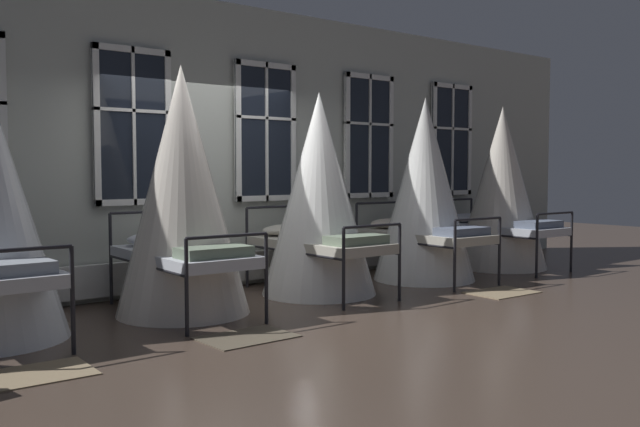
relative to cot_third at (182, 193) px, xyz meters
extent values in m
plane|color=#4C3D33|center=(0.85, -0.10, -1.22)|extent=(26.92, 26.92, 0.00)
cube|color=#B2B7AD|center=(0.85, 1.19, 0.53)|extent=(14.46, 0.10, 3.52)
cube|color=silver|center=(-1.41, 1.08, 0.72)|extent=(0.07, 0.06, 1.77)
cube|color=black|center=(-0.05, 1.08, 0.72)|extent=(0.91, 0.02, 1.77)
cube|color=silver|center=(-0.05, 1.08, -0.12)|extent=(0.91, 0.06, 0.07)
cube|color=silver|center=(-0.05, 1.08, 1.57)|extent=(0.91, 0.06, 0.07)
cube|color=silver|center=(-0.47, 1.08, 0.72)|extent=(0.07, 0.06, 1.77)
cube|color=silver|center=(0.37, 1.08, 0.72)|extent=(0.07, 0.06, 1.77)
cube|color=silver|center=(-0.05, 1.08, 0.72)|extent=(0.04, 0.06, 1.77)
cube|color=silver|center=(-0.05, 1.08, 0.90)|extent=(0.91, 0.06, 0.04)
cube|color=black|center=(1.74, 1.08, 0.72)|extent=(0.91, 0.02, 1.77)
cube|color=silver|center=(1.74, 1.08, -0.12)|extent=(0.91, 0.06, 0.07)
cube|color=silver|center=(1.74, 1.08, 1.57)|extent=(0.91, 0.06, 0.07)
cube|color=silver|center=(1.32, 1.08, 0.72)|extent=(0.07, 0.06, 1.77)
cube|color=silver|center=(2.16, 1.08, 0.72)|extent=(0.07, 0.06, 1.77)
cube|color=silver|center=(1.74, 1.08, 0.72)|extent=(0.04, 0.06, 1.77)
cube|color=silver|center=(1.74, 1.08, 0.90)|extent=(0.91, 0.06, 0.04)
cube|color=black|center=(3.52, 1.08, 0.72)|extent=(0.91, 0.02, 1.77)
cube|color=silver|center=(3.52, 1.08, -0.12)|extent=(0.91, 0.06, 0.07)
cube|color=silver|center=(3.52, 1.08, 1.57)|extent=(0.91, 0.06, 0.07)
cube|color=silver|center=(3.10, 1.08, 0.72)|extent=(0.07, 0.06, 1.77)
cube|color=silver|center=(3.94, 1.08, 0.72)|extent=(0.07, 0.06, 1.77)
cube|color=silver|center=(3.52, 1.08, 0.72)|extent=(0.04, 0.06, 1.77)
cube|color=silver|center=(3.52, 1.08, 0.90)|extent=(0.91, 0.06, 0.04)
cube|color=black|center=(5.31, 1.08, 0.72)|extent=(0.91, 0.02, 1.77)
cube|color=silver|center=(5.31, 1.08, -0.12)|extent=(0.91, 0.06, 0.07)
cube|color=silver|center=(5.31, 1.08, 1.57)|extent=(0.91, 0.06, 0.07)
cube|color=silver|center=(4.89, 1.08, 0.72)|extent=(0.07, 0.06, 1.77)
cube|color=silver|center=(5.73, 1.08, 0.72)|extent=(0.07, 0.06, 1.77)
cube|color=silver|center=(5.31, 1.08, 0.72)|extent=(0.04, 0.06, 1.77)
cube|color=silver|center=(5.31, 1.08, 0.90)|extent=(0.91, 0.06, 0.04)
cube|color=silver|center=(0.85, 1.06, -0.97)|extent=(9.52, 0.10, 0.36)
cylinder|color=black|center=(-1.44, 0.94, -0.73)|extent=(0.04, 0.04, 0.99)
cylinder|color=black|center=(-1.41, -0.89, -0.79)|extent=(0.04, 0.04, 0.86)
cylinder|color=black|center=(-1.42, 0.02, -0.69)|extent=(0.05, 1.83, 0.03)
cylinder|color=black|center=(-1.83, -0.90, -0.36)|extent=(0.83, 0.04, 0.03)
cube|color=#8C939E|center=(-1.83, -0.64, -0.53)|extent=(0.68, 0.37, 0.10)
cylinder|color=black|center=(-0.39, 0.92, -0.73)|extent=(0.04, 0.04, 0.99)
cylinder|color=black|center=(0.43, 0.91, -0.73)|extent=(0.04, 0.04, 0.99)
cylinder|color=black|center=(-0.43, -0.91, -0.79)|extent=(0.04, 0.04, 0.86)
cylinder|color=black|center=(0.39, -0.93, -0.79)|extent=(0.04, 0.04, 0.86)
cylinder|color=black|center=(-0.41, 0.01, -0.69)|extent=(0.07, 1.83, 0.03)
cylinder|color=black|center=(0.41, -0.01, -0.69)|extent=(0.07, 1.83, 0.03)
cylinder|color=black|center=(0.02, 0.91, -0.23)|extent=(0.83, 0.05, 0.03)
cylinder|color=black|center=(-0.02, -0.92, -0.36)|extent=(0.83, 0.05, 0.03)
cube|color=silver|center=(0.00, 0.00, -0.64)|extent=(0.88, 1.87, 0.11)
ellipsoid|color=silver|center=(0.01, 0.67, -0.51)|extent=(0.64, 0.41, 0.14)
cube|color=slate|center=(-0.01, -0.66, -0.53)|extent=(0.69, 0.37, 0.10)
cone|color=silver|center=(0.00, 0.00, 0.03)|extent=(1.35, 1.35, 2.51)
cylinder|color=black|center=(1.35, 0.94, -0.73)|extent=(0.04, 0.04, 0.99)
cylinder|color=black|center=(2.18, 0.95, -0.73)|extent=(0.04, 0.04, 0.99)
cylinder|color=black|center=(1.38, -0.89, -0.79)|extent=(0.04, 0.04, 0.86)
cylinder|color=black|center=(2.21, -0.88, -0.79)|extent=(0.04, 0.04, 0.86)
cylinder|color=black|center=(1.37, 0.02, -0.69)|extent=(0.06, 1.83, 0.03)
cylinder|color=black|center=(2.19, 0.04, -0.69)|extent=(0.06, 1.83, 0.03)
cylinder|color=black|center=(1.77, 0.95, -0.23)|extent=(0.83, 0.04, 0.03)
cylinder|color=black|center=(1.79, -0.89, -0.36)|extent=(0.83, 0.04, 0.03)
cube|color=#B7B2A3|center=(1.78, 0.03, -0.64)|extent=(0.87, 1.86, 0.11)
ellipsoid|color=#B7B2A3|center=(1.77, 0.71, -0.51)|extent=(0.64, 0.41, 0.14)
cube|color=slate|center=(1.79, -0.63, -0.53)|extent=(0.68, 0.37, 0.10)
cone|color=white|center=(1.78, 0.03, -0.04)|extent=(1.35, 1.35, 2.36)
cylinder|color=black|center=(3.16, 0.93, -0.73)|extent=(0.04, 0.04, 0.99)
cylinder|color=black|center=(3.98, 0.91, -0.73)|extent=(0.04, 0.04, 0.99)
cylinder|color=black|center=(3.11, -0.90, -0.79)|extent=(0.04, 0.04, 0.86)
cylinder|color=black|center=(3.93, -0.92, -0.79)|extent=(0.04, 0.04, 0.86)
cylinder|color=black|center=(3.13, 0.02, -0.69)|extent=(0.08, 1.83, 0.03)
cylinder|color=black|center=(3.96, -0.01, -0.69)|extent=(0.08, 1.83, 0.03)
cylinder|color=black|center=(3.57, 0.92, -0.23)|extent=(0.83, 0.05, 0.03)
cylinder|color=black|center=(3.52, -0.91, -0.36)|extent=(0.83, 0.05, 0.03)
cube|color=#B7B2A3|center=(3.55, 0.01, -0.64)|extent=(0.89, 1.87, 0.11)
ellipsoid|color=beige|center=(3.57, 0.68, -0.51)|extent=(0.64, 0.42, 0.14)
cube|color=slate|center=(3.53, -0.65, -0.53)|extent=(0.69, 0.38, 0.10)
cone|color=white|center=(3.55, 0.01, -0.02)|extent=(1.35, 1.35, 2.42)
cylinder|color=black|center=(4.88, 1.00, -0.73)|extent=(0.04, 0.04, 0.99)
cylinder|color=black|center=(5.71, 0.99, -0.73)|extent=(0.04, 0.04, 0.99)
cylinder|color=black|center=(4.87, -0.83, -0.79)|extent=(0.04, 0.04, 0.86)
cylinder|color=black|center=(5.69, -0.84, -0.79)|extent=(0.04, 0.04, 0.86)
cylinder|color=black|center=(4.87, 0.08, -0.69)|extent=(0.05, 1.83, 0.03)
cylinder|color=black|center=(5.70, 0.08, -0.69)|extent=(0.05, 1.83, 0.03)
cylinder|color=black|center=(5.30, 1.00, -0.23)|extent=(0.83, 0.04, 0.03)
cylinder|color=black|center=(5.28, -0.84, -0.36)|extent=(0.83, 0.04, 0.03)
cube|color=silver|center=(5.29, 0.08, -0.64)|extent=(0.86, 1.86, 0.11)
ellipsoid|color=silver|center=(5.29, 0.76, -0.51)|extent=(0.64, 0.41, 0.14)
cube|color=slate|center=(5.28, -0.58, -0.53)|extent=(0.68, 0.37, 0.10)
cone|color=silver|center=(5.29, 0.08, -0.02)|extent=(1.35, 1.35, 2.41)
cube|color=#8E7A5B|center=(-1.83, -1.28, -1.22)|extent=(0.81, 0.58, 0.01)
cube|color=brown|center=(-0.05, -1.28, -1.22)|extent=(0.81, 0.58, 0.01)
cube|color=#8E7A5B|center=(3.52, -1.28, -1.22)|extent=(0.82, 0.58, 0.01)
camera|label=1|loc=(-3.21, -6.32, 0.23)|focal=38.73mm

